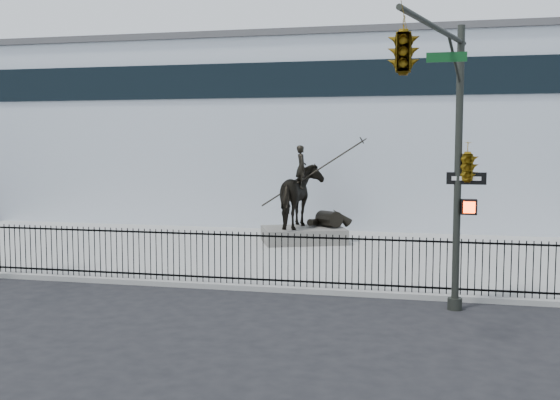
# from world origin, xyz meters

# --- Properties ---
(ground) EXTENTS (120.00, 120.00, 0.00)m
(ground) POSITION_xyz_m (0.00, 0.00, 0.00)
(ground) COLOR black
(ground) RESTS_ON ground
(plaza) EXTENTS (30.00, 12.00, 0.15)m
(plaza) POSITION_xyz_m (0.00, 7.00, 0.07)
(plaza) COLOR gray
(plaza) RESTS_ON ground
(building) EXTENTS (44.00, 14.00, 9.00)m
(building) POSITION_xyz_m (0.00, 20.00, 4.50)
(building) COLOR silver
(building) RESTS_ON ground
(picket_fence) EXTENTS (22.10, 0.10, 1.50)m
(picket_fence) POSITION_xyz_m (0.00, 1.25, 0.90)
(picket_fence) COLOR black
(picket_fence) RESTS_ON plaza
(statue_plinth) EXTENTS (3.78, 3.22, 0.60)m
(statue_plinth) POSITION_xyz_m (1.43, 9.20, 0.45)
(statue_plinth) COLOR #54524C
(statue_plinth) RESTS_ON plaza
(equestrian_statue) EXTENTS (3.84, 3.15, 3.47)m
(equestrian_statue) POSITION_xyz_m (1.49, 9.22, 2.01)
(equestrian_statue) COLOR black
(equestrian_statue) RESTS_ON statue_plinth
(traffic_signal_right) EXTENTS (2.17, 6.86, 7.00)m
(traffic_signal_right) POSITION_xyz_m (6.47, -2.00, 4.85)
(traffic_signal_right) COLOR #272A24
(traffic_signal_right) RESTS_ON ground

